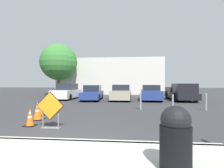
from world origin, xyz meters
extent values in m
plane|color=#333335|center=(0.00, 10.00, 0.00)|extent=(96.00, 96.00, 0.00)
cube|color=#ADAAA3|center=(0.00, -1.22, 0.07)|extent=(21.66, 2.44, 0.14)
cube|color=#ADAAA3|center=(0.00, 0.00, 0.07)|extent=(21.66, 0.20, 0.14)
cube|color=black|center=(-1.22, 1.59, 0.83)|extent=(1.05, 0.02, 1.05)
cube|color=orange|center=(-1.22, 1.57, 0.83)|extent=(0.99, 0.02, 0.99)
cube|color=slate|center=(-1.22, 1.63, 0.01)|extent=(0.71, 0.20, 0.02)
cube|color=slate|center=(-1.51, 1.63, 0.42)|extent=(0.04, 0.04, 0.83)
cube|color=slate|center=(-0.92, 1.63, 0.42)|extent=(0.04, 0.04, 0.83)
cube|color=black|center=(-2.16, 1.85, 0.01)|extent=(0.40, 0.40, 0.03)
cone|color=orange|center=(-2.16, 1.85, 0.37)|extent=(0.30, 0.30, 0.67)
cylinder|color=white|center=(-2.16, 1.85, 0.51)|extent=(0.10, 0.10, 0.06)
cylinder|color=white|center=(-2.16, 1.85, 0.35)|extent=(0.17, 0.17, 0.06)
cube|color=black|center=(-2.46, 2.99, 0.01)|extent=(0.53, 0.53, 0.03)
cone|color=orange|center=(-2.46, 2.99, 0.43)|extent=(0.39, 0.39, 0.80)
cylinder|color=white|center=(-2.46, 2.99, 0.60)|extent=(0.12, 0.12, 0.07)
cylinder|color=white|center=(-2.46, 2.99, 0.41)|extent=(0.21, 0.21, 0.07)
cube|color=black|center=(-2.91, 4.25, 0.01)|extent=(0.52, 0.52, 0.03)
cone|color=orange|center=(-2.91, 4.25, 0.38)|extent=(0.38, 0.38, 0.71)
cylinder|color=white|center=(-2.91, 4.25, 0.54)|extent=(0.12, 0.12, 0.06)
cylinder|color=white|center=(-2.91, 4.25, 0.37)|extent=(0.21, 0.21, 0.06)
cube|color=black|center=(-3.22, 5.55, 0.01)|extent=(0.42, 0.42, 0.03)
cone|color=orange|center=(-3.22, 5.55, 0.41)|extent=(0.31, 0.31, 0.76)
cylinder|color=white|center=(-3.22, 5.55, 0.58)|extent=(0.10, 0.10, 0.07)
cylinder|color=white|center=(-3.22, 5.55, 0.39)|extent=(0.17, 0.17, 0.07)
cube|color=white|center=(-4.75, 13.14, 0.56)|extent=(1.96, 4.58, 0.79)
cube|color=#1E232D|center=(-4.74, 13.25, 1.29)|extent=(1.65, 2.14, 0.65)
cylinder|color=black|center=(-3.98, 11.71, 0.31)|extent=(0.22, 0.63, 0.62)
cylinder|color=black|center=(-5.62, 11.77, 0.31)|extent=(0.22, 0.63, 0.62)
cylinder|color=black|center=(-3.87, 14.51, 0.31)|extent=(0.22, 0.63, 0.62)
cylinder|color=black|center=(-5.52, 14.57, 0.31)|extent=(0.22, 0.63, 0.62)
cube|color=navy|center=(-1.90, 12.38, 0.52)|extent=(1.93, 4.77, 0.65)
cube|color=#1E232D|center=(-1.91, 12.50, 1.15)|extent=(1.60, 2.23, 0.62)
cylinder|color=black|center=(-1.05, 10.96, 0.35)|extent=(0.23, 0.72, 0.71)
cylinder|color=black|center=(-2.62, 10.89, 0.35)|extent=(0.23, 0.72, 0.71)
cylinder|color=black|center=(-1.19, 13.87, 0.35)|extent=(0.23, 0.72, 0.71)
cylinder|color=black|center=(-2.76, 13.79, 0.35)|extent=(0.23, 0.72, 0.71)
cube|color=#A39984|center=(0.94, 12.48, 0.57)|extent=(1.94, 4.48, 0.79)
cube|color=#1E232D|center=(0.94, 12.59, 1.24)|extent=(1.65, 2.08, 0.54)
cylinder|color=black|center=(1.74, 11.08, 0.32)|extent=(0.22, 0.65, 0.64)
cylinder|color=black|center=(0.07, 11.13, 0.32)|extent=(0.22, 0.65, 0.64)
cylinder|color=black|center=(1.81, 13.83, 0.32)|extent=(0.22, 0.65, 0.64)
cylinder|color=black|center=(0.14, 13.87, 0.32)|extent=(0.22, 0.65, 0.64)
cube|color=navy|center=(3.78, 12.55, 0.58)|extent=(2.00, 4.41, 0.78)
cube|color=#1E232D|center=(3.79, 12.65, 1.23)|extent=(1.67, 2.06, 0.52)
cylinder|color=black|center=(4.55, 11.17, 0.34)|extent=(0.23, 0.69, 0.68)
cylinder|color=black|center=(2.90, 11.24, 0.34)|extent=(0.23, 0.69, 0.68)
cylinder|color=black|center=(4.67, 13.85, 0.34)|extent=(0.23, 0.69, 0.68)
cylinder|color=black|center=(3.02, 13.92, 0.34)|extent=(0.23, 0.69, 0.68)
cube|color=black|center=(6.63, 12.92, 0.50)|extent=(2.00, 5.23, 0.55)
cube|color=black|center=(6.65, 11.76, 1.20)|extent=(1.78, 2.11, 0.85)
cube|color=black|center=(6.58, 15.16, 1.00)|extent=(1.79, 0.14, 0.45)
cube|color=black|center=(7.50, 13.98, 1.00)|extent=(0.15, 2.49, 0.45)
cube|color=black|center=(5.71, 13.94, 1.00)|extent=(0.15, 2.49, 0.45)
cylinder|color=black|center=(7.53, 11.38, 0.41)|extent=(0.26, 0.82, 0.82)
cylinder|color=black|center=(5.79, 11.35, 0.41)|extent=(0.26, 0.82, 0.82)
cylinder|color=black|center=(7.47, 14.50, 0.41)|extent=(0.26, 0.82, 0.82)
cylinder|color=black|center=(5.73, 14.46, 0.41)|extent=(0.26, 0.82, 0.82)
cylinder|color=black|center=(2.48, -1.46, 0.53)|extent=(0.54, 0.54, 0.79)
sphere|color=black|center=(2.48, -1.46, 1.02)|extent=(0.52, 0.52, 0.52)
cylinder|color=gray|center=(2.40, 6.43, 0.52)|extent=(0.11, 0.11, 1.05)
sphere|color=gray|center=(2.40, 6.43, 1.05)|extent=(0.12, 0.12, 0.12)
cylinder|color=gray|center=(4.35, 6.43, 0.45)|extent=(0.11, 0.11, 0.91)
sphere|color=gray|center=(4.35, 6.43, 0.91)|extent=(0.12, 0.12, 0.12)
cylinder|color=gray|center=(6.30, 6.43, 0.49)|extent=(0.11, 0.11, 0.98)
sphere|color=gray|center=(6.30, 6.43, 0.98)|extent=(0.12, 0.12, 0.12)
cube|color=beige|center=(-1.24, 22.80, 2.68)|extent=(15.82, 5.00, 5.37)
cylinder|color=#513823|center=(-7.86, 18.40, 1.34)|extent=(0.32, 0.32, 2.68)
sphere|color=#387A33|center=(-7.86, 18.40, 4.54)|extent=(4.96, 4.96, 4.96)
camera|label=1|loc=(1.67, -4.58, 1.67)|focal=28.00mm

